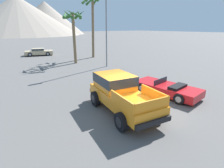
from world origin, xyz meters
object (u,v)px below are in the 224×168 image
object	(u,v)px
red_convertible_car	(167,88)
street_lamp_post	(106,18)
parked_car_tan	(39,52)
palm_tree_short	(92,10)
orange_pickup_truck	(120,91)
palm_tree_tall	(73,23)

from	to	relation	value
red_convertible_car	street_lamp_post	size ratio (longest dim) A/B	0.51
parked_car_tan	palm_tree_short	xyz separation A→B (m)	(6.10, -6.90, 6.10)
orange_pickup_truck	palm_tree_short	distance (m)	18.95
street_lamp_post	orange_pickup_truck	bearing A→B (deg)	-121.58
palm_tree_tall	parked_car_tan	bearing A→B (deg)	101.87
red_convertible_car	parked_car_tan	distance (m)	23.39
street_lamp_post	palm_tree_short	world-z (taller)	street_lamp_post
parked_car_tan	street_lamp_post	xyz separation A→B (m)	(3.97, -13.49, 4.77)
street_lamp_post	palm_tree_tall	xyz separation A→B (m)	(-1.99, 4.07, -0.44)
red_convertible_car	orange_pickup_truck	bearing A→B (deg)	171.08
orange_pickup_truck	red_convertible_car	world-z (taller)	orange_pickup_truck
orange_pickup_truck	parked_car_tan	distance (m)	23.20
parked_car_tan	palm_tree_tall	world-z (taller)	palm_tree_tall
orange_pickup_truck	palm_tree_tall	xyz separation A→B (m)	(3.92, 13.69, 3.83)
red_convertible_car	street_lamp_post	xyz separation A→B (m)	(1.93, 9.81, 4.91)
orange_pickup_truck	red_convertible_car	bearing A→B (deg)	6.35
red_convertible_car	parked_car_tan	size ratio (longest dim) A/B	1.00
red_convertible_car	palm_tree_short	size ratio (longest dim) A/B	0.51
street_lamp_post	palm_tree_tall	size ratio (longest dim) A/B	1.41
red_convertible_car	palm_tree_tall	distance (m)	14.58
orange_pickup_truck	palm_tree_tall	world-z (taller)	palm_tree_tall
parked_car_tan	orange_pickup_truck	bearing A→B (deg)	12.93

